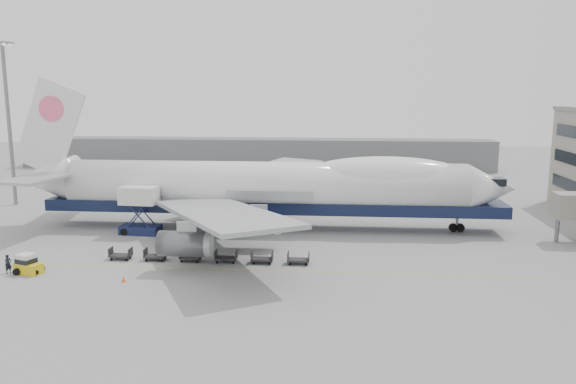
# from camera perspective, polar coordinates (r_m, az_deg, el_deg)

# --- Properties ---
(ground) EXTENTS (260.00, 260.00, 0.00)m
(ground) POSITION_cam_1_polar(r_m,az_deg,el_deg) (63.67, -3.65, -6.23)
(ground) COLOR gray
(ground) RESTS_ON ground
(apron_line) EXTENTS (60.00, 0.15, 0.01)m
(apron_line) POSITION_cam_1_polar(r_m,az_deg,el_deg) (58.01, -4.54, -7.90)
(apron_line) COLOR gold
(apron_line) RESTS_ON ground
(hangar) EXTENTS (110.00, 8.00, 7.00)m
(hangar) POSITION_cam_1_polar(r_m,az_deg,el_deg) (132.57, -3.46, 3.93)
(hangar) COLOR slate
(hangar) RESTS_ON ground
(floodlight_mast) EXTENTS (2.40, 2.40, 25.43)m
(floodlight_mast) POSITION_cam_1_polar(r_m,az_deg,el_deg) (98.78, -26.55, 6.99)
(floodlight_mast) COLOR slate
(floodlight_mast) RESTS_ON ground
(airliner) EXTENTS (67.00, 55.30, 19.98)m
(airliner) POSITION_cam_1_polar(r_m,az_deg,el_deg) (73.92, -1.83, 0.57)
(airliner) COLOR white
(airliner) RESTS_ON ground
(catering_truck) EXTENTS (5.21, 3.81, 6.10)m
(catering_truck) POSITION_cam_1_polar(r_m,az_deg,el_deg) (73.69, -14.84, -1.52)
(catering_truck) COLOR #171F47
(catering_truck) RESTS_ON ground
(baggage_tug) EXTENTS (3.01, 2.25, 1.96)m
(baggage_tug) POSITION_cam_1_polar(r_m,az_deg,el_deg) (62.32, -24.93, -6.73)
(baggage_tug) COLOR gold
(baggage_tug) RESTS_ON ground
(ground_worker) EXTENTS (0.76, 0.85, 1.96)m
(ground_worker) POSITION_cam_1_polar(r_m,az_deg,el_deg) (63.05, -26.55, -6.57)
(ground_worker) COLOR black
(ground_worker) RESTS_ON ground
(traffic_cone) EXTENTS (0.37, 0.37, 0.55)m
(traffic_cone) POSITION_cam_1_polar(r_m,az_deg,el_deg) (56.56, -16.37, -8.51)
(traffic_cone) COLOR #FF4D0D
(traffic_cone) RESTS_ON ground
(dolly_0) EXTENTS (2.30, 1.35, 1.30)m
(dolly_0) POSITION_cam_1_polar(r_m,az_deg,el_deg) (63.80, -16.63, -6.12)
(dolly_0) COLOR #2D2D30
(dolly_0) RESTS_ON ground
(dolly_1) EXTENTS (2.30, 1.35, 1.30)m
(dolly_1) POSITION_cam_1_polar(r_m,az_deg,el_deg) (62.50, -13.31, -6.30)
(dolly_1) COLOR #2D2D30
(dolly_1) RESTS_ON ground
(dolly_2) EXTENTS (2.30, 1.35, 1.30)m
(dolly_2) POSITION_cam_1_polar(r_m,az_deg,el_deg) (61.42, -9.86, -6.47)
(dolly_2) COLOR #2D2D30
(dolly_2) RESTS_ON ground
(dolly_3) EXTENTS (2.30, 1.35, 1.30)m
(dolly_3) POSITION_cam_1_polar(r_m,az_deg,el_deg) (60.57, -6.30, -6.62)
(dolly_3) COLOR #2D2D30
(dolly_3) RESTS_ON ground
(dolly_4) EXTENTS (2.30, 1.35, 1.30)m
(dolly_4) POSITION_cam_1_polar(r_m,az_deg,el_deg) (59.95, -2.65, -6.74)
(dolly_4) COLOR #2D2D30
(dolly_4) RESTS_ON ground
(dolly_5) EXTENTS (2.30, 1.35, 1.30)m
(dolly_5) POSITION_cam_1_polar(r_m,az_deg,el_deg) (59.58, 1.07, -6.84)
(dolly_5) COLOR #2D2D30
(dolly_5) RESTS_ON ground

